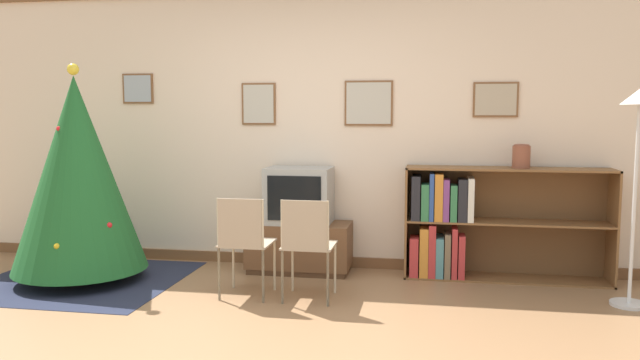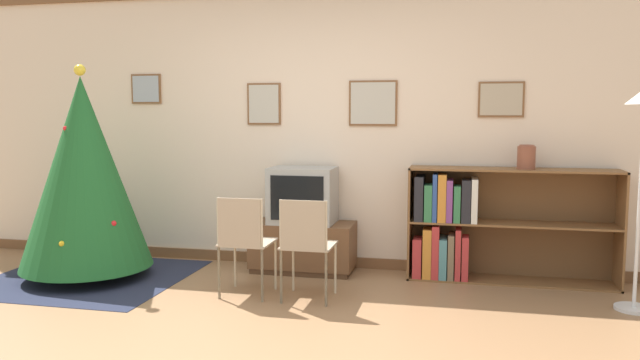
# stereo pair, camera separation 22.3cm
# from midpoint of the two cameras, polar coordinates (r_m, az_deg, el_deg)

# --- Properties ---
(ground_plane) EXTENTS (24.00, 24.00, 0.00)m
(ground_plane) POSITION_cam_midpoint_polar(r_m,az_deg,el_deg) (4.17, -5.50, -14.70)
(ground_plane) COLOR #936B47
(wall_back) EXTENTS (8.21, 0.11, 2.70)m
(wall_back) POSITION_cam_midpoint_polar(r_m,az_deg,el_deg) (6.00, 0.90, 4.93)
(wall_back) COLOR beige
(wall_back) RESTS_ON ground_plane
(area_rug) EXTENTS (1.72, 1.64, 0.01)m
(area_rug) POSITION_cam_midpoint_polar(r_m,az_deg,el_deg) (6.02, -19.43, -8.40)
(area_rug) COLOR #23283D
(area_rug) RESTS_ON ground_plane
(christmas_tree) EXTENTS (1.15, 1.15, 1.89)m
(christmas_tree) POSITION_cam_midpoint_polar(r_m,az_deg,el_deg) (5.86, -19.76, 0.60)
(christmas_tree) COLOR maroon
(christmas_tree) RESTS_ON area_rug
(tv_console) EXTENTS (0.95, 0.45, 0.46)m
(tv_console) POSITION_cam_midpoint_polar(r_m,az_deg,el_deg) (5.86, -0.47, -6.13)
(tv_console) COLOR #4C311E
(tv_console) RESTS_ON ground_plane
(television) EXTENTS (0.60, 0.44, 0.52)m
(television) POSITION_cam_midpoint_polar(r_m,az_deg,el_deg) (5.78, -0.48, -1.40)
(television) COLOR #9E9E99
(television) RESTS_ON tv_console
(folding_chair_left) EXTENTS (0.40, 0.40, 0.82)m
(folding_chair_left) POSITION_cam_midpoint_polar(r_m,az_deg,el_deg) (5.03, -5.71, -5.44)
(folding_chair_left) COLOR tan
(folding_chair_left) RESTS_ON ground_plane
(folding_chair_right) EXTENTS (0.40, 0.40, 0.82)m
(folding_chair_right) POSITION_cam_midpoint_polar(r_m,az_deg,el_deg) (4.89, 0.03, -5.74)
(folding_chair_right) COLOR tan
(folding_chair_right) RESTS_ON ground_plane
(bookshelf) EXTENTS (1.78, 0.36, 1.00)m
(bookshelf) POSITION_cam_midpoint_polar(r_m,az_deg,el_deg) (5.72, 14.96, -4.05)
(bookshelf) COLOR brown
(bookshelf) RESTS_ON ground_plane
(vase) EXTENTS (0.15, 0.15, 0.21)m
(vase) POSITION_cam_midpoint_polar(r_m,az_deg,el_deg) (5.66, 19.43, 2.03)
(vase) COLOR brown
(vase) RESTS_ON bookshelf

